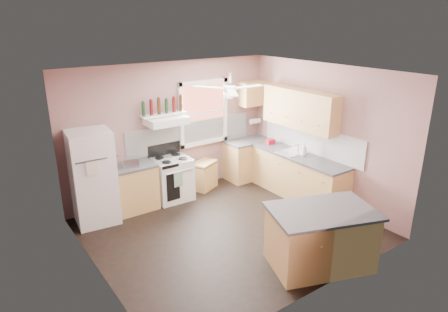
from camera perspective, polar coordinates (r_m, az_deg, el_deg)
floor at (r=7.06m, az=0.76°, el=-10.44°), size 4.50×4.50×0.00m
ceiling at (r=6.18m, az=0.87°, el=11.84°), size 4.50×4.50×0.00m
wall_back at (r=8.15m, az=-7.62°, el=3.80°), size 4.50×0.05×2.70m
wall_right at (r=7.99m, az=14.14°, el=3.07°), size 0.05×4.00×2.70m
wall_left at (r=5.57m, az=-18.56°, el=-4.53°), size 0.05×4.00×2.70m
backsplash_back at (r=8.37m, az=-4.71°, el=3.08°), size 2.90×0.03×0.55m
backsplash_right at (r=8.20m, az=12.28°, el=2.35°), size 0.03×2.60×0.55m
window_view at (r=8.41m, az=-3.02°, el=6.20°), size 1.00×0.02×1.20m
window_frame at (r=8.39m, az=-2.92°, el=6.16°), size 1.16×0.07×1.36m
refrigerator at (r=7.35m, az=-18.20°, el=-2.94°), size 0.78×0.77×1.68m
base_cabinet_left at (r=7.76m, az=-13.11°, el=-4.56°), size 0.90×0.60×0.86m
counter_left at (r=7.59m, az=-13.37°, el=-1.45°), size 0.92×0.62×0.04m
toaster at (r=7.46m, az=-13.17°, el=-0.93°), size 0.31×0.23×0.18m
stove at (r=8.07m, az=-7.41°, el=-3.25°), size 0.74×0.67×0.86m
range_hood at (r=7.74m, az=-8.25°, el=5.02°), size 0.78×0.50×0.14m
bottle_shelf at (r=7.82m, az=-8.69°, el=5.90°), size 0.90×0.26×0.03m
cart at (r=8.56m, az=-2.82°, el=-2.95°), size 0.63×0.55×0.53m
base_cabinet_corner at (r=9.08m, az=3.40°, el=-0.51°), size 1.00×0.60×0.86m
base_cabinet_right at (r=8.25m, az=10.57°, el=-2.93°), size 0.60×2.20×0.86m
counter_corner at (r=8.94m, az=3.46°, el=2.20°), size 1.02×0.62×0.04m
counter_right at (r=8.08m, az=10.71°, el=0.01°), size 0.62×2.22×0.04m
sink at (r=8.21m, az=9.73°, el=0.49°), size 0.55×0.45×0.03m
faucet at (r=8.30m, az=10.54°, el=1.18°), size 0.03×0.03×0.14m
upper_cabinet_right at (r=8.07m, az=10.79°, el=6.63°), size 0.33×1.80×0.76m
upper_cabinet_corner at (r=8.92m, az=4.08°, el=8.89°), size 0.60×0.33×0.52m
paper_towel at (r=9.16m, az=4.45°, el=4.99°), size 0.26×0.12×0.12m
island at (r=6.12m, az=13.59°, el=-11.43°), size 1.63×1.32×0.86m
island_top at (r=5.91m, az=13.93°, el=-7.67°), size 1.74×1.43×0.04m
ceiling_fan_hub at (r=6.22m, az=0.85°, el=9.55°), size 0.20×0.20×0.08m
soap_bottle at (r=8.00m, az=11.38°, el=0.87°), size 0.13×0.13×0.25m
red_caddy at (r=8.69m, az=6.65°, el=2.08°), size 0.19×0.13×0.10m
wine_bottles at (r=7.79m, az=-8.70°, el=7.06°), size 0.86×0.06×0.31m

